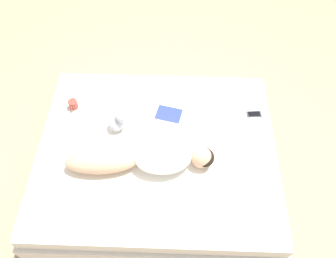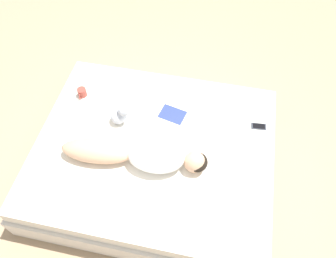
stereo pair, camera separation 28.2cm
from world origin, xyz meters
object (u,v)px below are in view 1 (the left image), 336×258
at_px(open_magazine, 172,104).
at_px(cell_phone, 254,114).
at_px(person, 146,159).
at_px(coffee_mug, 73,104).

bearing_deg(open_magazine, cell_phone, 96.03).
relative_size(person, coffee_mug, 10.51).
xyz_separation_m(open_magazine, coffee_mug, (0.07, -0.93, 0.04)).
xyz_separation_m(person, coffee_mug, (-0.59, -0.73, -0.06)).
bearing_deg(coffee_mug, person, 51.12).
distance_m(coffee_mug, cell_phone, 1.69).
height_order(open_magazine, coffee_mug, coffee_mug).
bearing_deg(open_magazine, person, -3.35).
bearing_deg(person, cell_phone, 115.97).
distance_m(person, coffee_mug, 0.94).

